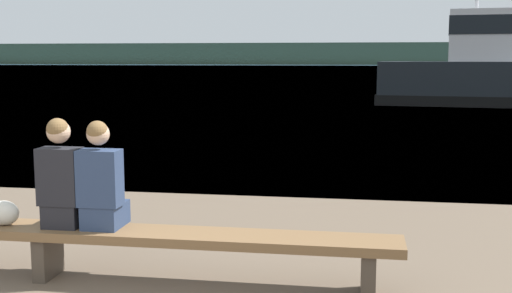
% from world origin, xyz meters
% --- Properties ---
extents(water_surface, '(240.00, 240.00, 0.00)m').
position_xyz_m(water_surface, '(0.00, 126.05, 0.00)').
color(water_surface, teal).
rests_on(water_surface, ground).
extents(far_shoreline, '(600.00, 12.00, 6.13)m').
position_xyz_m(far_shoreline, '(0.00, 184.72, 3.06)').
color(far_shoreline, '#2D3D2D').
rests_on(far_shoreline, ground).
extents(bench_main, '(6.36, 0.46, 0.47)m').
position_xyz_m(bench_main, '(-0.50, 2.35, 0.39)').
color(bench_main, brown).
rests_on(bench_main, ground).
extents(person_left, '(0.37, 0.42, 0.99)m').
position_xyz_m(person_left, '(-0.33, 2.37, 0.90)').
color(person_left, black).
rests_on(person_left, bench_main).
extents(person_right, '(0.37, 0.42, 0.97)m').
position_xyz_m(person_right, '(0.03, 2.37, 0.89)').
color(person_right, navy).
rests_on(person_right, bench_main).
extents(shopping_bag, '(0.28, 0.18, 0.23)m').
position_xyz_m(shopping_bag, '(-0.89, 2.33, 0.59)').
color(shopping_bag, beige).
rests_on(shopping_bag, bench_main).
extents(tugboat_red, '(7.97, 4.02, 6.85)m').
position_xyz_m(tugboat_red, '(6.97, 25.28, 1.25)').
color(tugboat_red, black).
rests_on(tugboat_red, water_surface).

